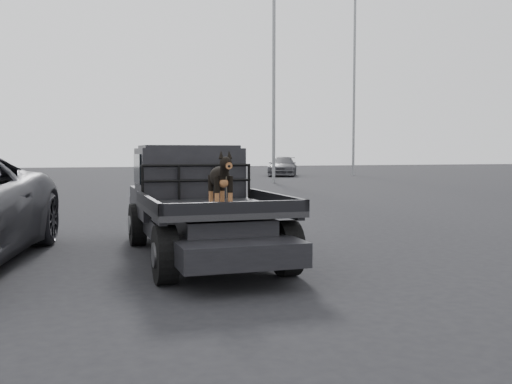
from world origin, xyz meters
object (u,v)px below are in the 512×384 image
object	(u,v)px
dog	(220,181)
distant_car_b	(283,166)
floodlight_mid	(274,45)
flatbed_ute	(200,229)
floodlight_far	(354,67)

from	to	relation	value
dog	distant_car_b	xyz separation A→B (m)	(12.37, 30.54, -0.61)
distant_car_b	floodlight_mid	distance (m)	11.47
flatbed_ute	dog	bearing A→B (deg)	-91.57
dog	floodlight_mid	world-z (taller)	floodlight_mid
dog	floodlight_mid	xyz separation A→B (m)	(8.66, 22.06, 6.17)
dog	floodlight_far	bearing A→B (deg)	59.50
flatbed_ute	floodlight_far	bearing A→B (deg)	58.30
dog	distant_car_b	bearing A→B (deg)	67.95
floodlight_mid	floodlight_far	distance (m)	12.04
dog	floodlight_far	size ratio (longest dim) A/B	0.05
distant_car_b	flatbed_ute	bearing A→B (deg)	-89.33
flatbed_ute	floodlight_far	xyz separation A→B (m)	(17.64, 28.57, 7.36)
dog	floodlight_far	xyz separation A→B (m)	(17.68, 30.03, 6.53)
dog	floodlight_mid	bearing A→B (deg)	68.58
flatbed_ute	dog	size ratio (longest dim) A/B	7.30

